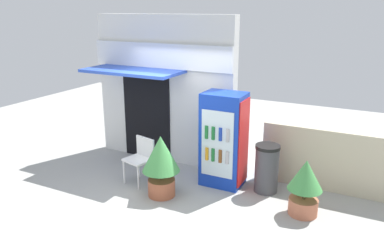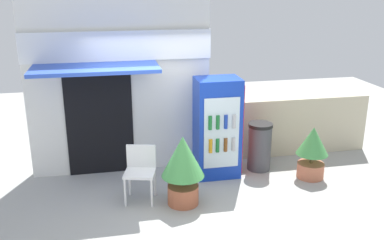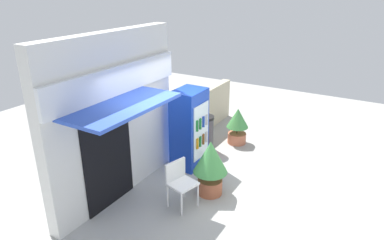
{
  "view_description": "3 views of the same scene",
  "coord_description": "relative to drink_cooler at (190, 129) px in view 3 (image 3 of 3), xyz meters",
  "views": [
    {
      "loc": [
        3.46,
        -5.3,
        3.25
      ],
      "look_at": [
        0.45,
        0.64,
        1.28
      ],
      "focal_mm": 35.63,
      "sensor_mm": 36.0,
      "label": 1
    },
    {
      "loc": [
        -0.92,
        -5.98,
        3.35
      ],
      "look_at": [
        0.44,
        0.63,
        1.16
      ],
      "focal_mm": 40.28,
      "sensor_mm": 36.0,
      "label": 2
    },
    {
      "loc": [
        -5.03,
        -2.68,
        3.88
      ],
      "look_at": [
        0.38,
        0.53,
        1.38
      ],
      "focal_mm": 32.28,
      "sensor_mm": 36.0,
      "label": 3
    }
  ],
  "objects": [
    {
      "name": "storefront_building",
      "position": [
        -1.67,
        0.6,
        0.71
      ],
      "size": [
        3.2,
        1.2,
        3.13
      ],
      "color": "silver",
      "rests_on": "ground"
    },
    {
      "name": "plastic_chair",
      "position": [
        -1.43,
        -0.65,
        -0.36
      ],
      "size": [
        0.56,
        0.53,
        0.88
      ],
      "color": "white",
      "rests_on": "ground"
    },
    {
      "name": "ground",
      "position": [
        -0.97,
        -0.93,
        -0.89
      ],
      "size": [
        16.0,
        16.0,
        0.0
      ],
      "primitive_type": "plane",
      "color": "#A3A39E"
    },
    {
      "name": "trash_bin",
      "position": [
        0.82,
        0.07,
        -0.44
      ],
      "size": [
        0.45,
        0.45,
        0.9
      ],
      "color": "#47474C",
      "rests_on": "ground"
    },
    {
      "name": "drink_cooler",
      "position": [
        0.0,
        0.0,
        0.0
      ],
      "size": [
        0.79,
        0.64,
        1.78
      ],
      "color": "#1438B2",
      "rests_on": "ground"
    },
    {
      "name": "stone_boundary_wall",
      "position": [
        1.94,
        0.66,
        -0.31
      ],
      "size": [
        2.7,
        0.22,
        1.16
      ],
      "primitive_type": "cube",
      "color": "beige",
      "rests_on": "ground"
    },
    {
      "name": "potted_plant_curbside",
      "position": [
        1.6,
        -0.46,
        -0.35
      ],
      "size": [
        0.56,
        0.56,
        0.94
      ],
      "color": "#BC6B4C",
      "rests_on": "ground"
    },
    {
      "name": "potted_plant_near_shop",
      "position": [
        -0.8,
        -0.94,
        -0.22
      ],
      "size": [
        0.67,
        0.67,
        1.12
      ],
      "color": "#AD5B3D",
      "rests_on": "ground"
    }
  ]
}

